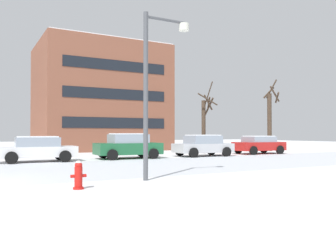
{
  "coord_description": "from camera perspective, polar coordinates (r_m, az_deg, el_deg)",
  "views": [
    {
      "loc": [
        0.3,
        -12.39,
        1.57
      ],
      "look_at": [
        9.67,
        4.83,
        1.97
      ],
      "focal_mm": 38.11,
      "sensor_mm": 36.0,
      "label": 1
    }
  ],
  "objects": [
    {
      "name": "parked_car_green",
      "position": [
        22.27,
        -6.4,
        -3.17
      ],
      "size": [
        4.08,
        2.27,
        1.57
      ],
      "color": "#1E6038",
      "rests_on": "ground"
    },
    {
      "name": "fire_hydrant",
      "position": [
        10.39,
        -14.13,
        -7.59
      ],
      "size": [
        0.44,
        0.3,
        0.8
      ],
      "color": "red",
      "rests_on": "ground"
    },
    {
      "name": "street_lamp",
      "position": [
        12.19,
        -2.24,
        7.74
      ],
      "size": [
        1.76,
        0.36,
        5.64
      ],
      "color": "#4C4F54",
      "rests_on": "ground"
    },
    {
      "name": "tree_far_mid",
      "position": [
        28.25,
        5.87,
        0.7
      ],
      "size": [
        1.65,
        1.61,
        5.66
      ],
      "color": "#423326",
      "rests_on": "ground"
    },
    {
      "name": "building_far_right",
      "position": [
        35.06,
        -10.86,
        4.38
      ],
      "size": [
        11.35,
        9.35,
        9.89
      ],
      "color": "brown",
      "rests_on": "ground"
    },
    {
      "name": "parked_car_red",
      "position": [
        28.09,
        14.33,
        -2.88
      ],
      "size": [
        3.98,
        2.15,
        1.38
      ],
      "color": "red",
      "rests_on": "ground"
    },
    {
      "name": "tree_far_right",
      "position": [
        33.06,
        16.01,
        1.27
      ],
      "size": [
        1.59,
        1.73,
        6.41
      ],
      "color": "#423326",
      "rests_on": "ground"
    },
    {
      "name": "parked_car_silver",
      "position": [
        24.5,
        5.61,
        -3.09
      ],
      "size": [
        4.03,
        2.23,
        1.47
      ],
      "color": "silver",
      "rests_on": "ground"
    },
    {
      "name": "parked_car_white",
      "position": [
        20.81,
        -20.16,
        -3.44
      ],
      "size": [
        4.18,
        2.11,
        1.41
      ],
      "color": "white",
      "rests_on": "ground"
    }
  ]
}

